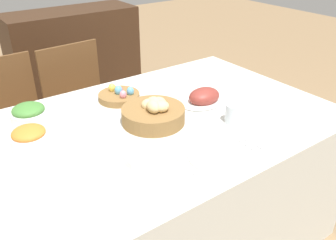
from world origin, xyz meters
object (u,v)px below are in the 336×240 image
Objects in this scene: chair_far_center at (83,108)px; egg_basket at (119,96)px; bread_basket at (154,113)px; ham_platter at (204,97)px; drinking_cup at (234,113)px; fork at (189,170)px; carrot_bowl at (29,138)px; knife at (245,145)px; spoon at (250,142)px; chair_far_left at (13,128)px; butter_dish at (140,159)px; dinner_plate at (219,156)px; sideboard at (76,63)px; green_salad_bowl at (29,115)px.

egg_basket is (-0.01, -0.56, 0.30)m from chair_far_center.
bread_basket is 1.09× the size of ham_platter.
chair_far_center reaches higher than drinking_cup.
chair_far_center is at bearing 90.31° from bread_basket.
bread_basket is 0.40m from fork.
carrot_bowl is 0.99× the size of fork.
ham_platter is 0.43m from knife.
drinking_cup is (0.30, -0.21, -0.00)m from bread_basket.
chair_far_left is at bearing 115.19° from spoon.
spoon is at bearing -18.49° from butter_dish.
butter_dish is at bearing -49.44° from carrot_bowl.
dinner_plate is 0.15m from knife.
drinking_cup is (0.76, -1.08, 0.33)m from chair_far_left.
spoon is at bearing -83.72° from chair_far_center.
butter_dish is (-0.21, -0.55, -0.01)m from egg_basket.
carrot_bowl is 0.90m from drinking_cup.
drinking_cup reaches higher than spoon.
sideboard is 6.97× the size of spoon.
green_salad_bowl reaches higher than ham_platter.
spoon is (0.23, -1.26, 0.28)m from chair_far_center.
chair_far_center is 1.29m from fork.
spoon is at bearing -112.82° from drinking_cup.
drinking_cup reaches higher than fork.
sideboard is at bearing 62.83° from carrot_bowl.
sideboard reaches higher than drinking_cup.
drinking_cup is at bearing -59.08° from egg_basket.
carrot_bowl is at bearing 142.58° from spoon.
carrot_bowl is (-0.07, -0.75, 0.32)m from chair_far_left.
drinking_cup is (0.77, -0.52, -0.00)m from green_salad_bowl.
spoon is at bearing -44.83° from green_salad_bowl.
egg_basket is 1.94× the size of butter_dish.
chair_far_center is 3.63× the size of dinner_plate.
bread_basket is at bearing 117.00° from spoon.
bread_basket is 0.33m from butter_dish.
bread_basket reaches higher than ham_platter.
sideboard is 1.81m from ham_platter.
ham_platter is at bearing -39.88° from egg_basket.
bread_basket is (0.00, -0.87, 0.33)m from chair_far_center.
sideboard is 6.97× the size of fork.
egg_basket is at bearing 0.02° from green_salad_bowl.
green_salad_bowl is 0.79m from fork.
fork is 1.00× the size of spoon.
chair_far_left reaches higher than dinner_plate.
butter_dish is at bearing -111.19° from egg_basket.
spoon is (0.76, -0.51, -0.04)m from carrot_bowl.
chair_far_left is 3.37× the size of ham_platter.
knife and spoon have the same top height.
dinner_plate is at bearing 176.44° from spoon.
chair_far_left is 10.14× the size of drinking_cup.
dinner_plate is at bearing -91.77° from chair_far_center.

